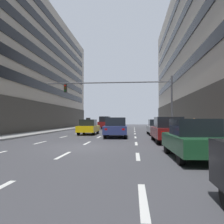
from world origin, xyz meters
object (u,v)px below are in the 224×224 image
object	(u,v)px
car_parked_1	(193,139)
car_driving_2	(105,123)
traffic_signal_0	(127,93)
car_parked_2	(168,130)
car_driving_0	(116,128)
car_parked_3	(157,127)
pedestrian_0	(194,126)
pedestrian_1	(170,123)
taxi_driving_1	(88,127)

from	to	relation	value
car_parked_1	car_driving_2	bearing A→B (deg)	104.46
car_parked_1	traffic_signal_0	xyz separation A→B (m)	(-2.92, 13.06, 3.47)
car_parked_2	traffic_signal_0	distance (m)	8.07
car_driving_0	car_parked_3	distance (m)	5.11
traffic_signal_0	pedestrian_0	size ratio (longest dim) A/B	8.27
car_driving_0	car_driving_2	xyz separation A→B (m)	(-3.18, 17.00, 0.18)
car_parked_1	pedestrian_1	xyz separation A→B (m)	(1.58, 15.08, 0.37)
pedestrian_0	pedestrian_1	world-z (taller)	pedestrian_1
car_parked_3	traffic_signal_0	bearing A→B (deg)	-168.88
car_driving_0	pedestrian_1	size ratio (longest dim) A/B	2.69
car_parked_2	pedestrian_1	size ratio (longest dim) A/B	2.69
car_parked_2	car_parked_1	bearing A→B (deg)	-90.00
taxi_driving_1	traffic_signal_0	size ratio (longest dim) A/B	0.33
car_parked_2	pedestrian_0	world-z (taller)	car_parked_2
car_driving_0	car_parked_2	xyz separation A→B (m)	(3.85, -3.93, 0.00)
car_driving_0	taxi_driving_1	distance (m)	4.51
car_parked_2	pedestrian_0	distance (m)	4.25
car_parked_1	car_parked_2	distance (m)	6.34
car_parked_3	car_parked_1	bearing A→B (deg)	-90.00
taxi_driving_1	pedestrian_1	world-z (taller)	pedestrian_1
car_parked_1	car_parked_2	size ratio (longest dim) A/B	0.92
car_parked_1	pedestrian_1	distance (m)	15.16
car_driving_2	car_parked_2	xyz separation A→B (m)	(7.03, -20.93, -0.18)
taxi_driving_1	pedestrian_0	xyz separation A→B (m)	(9.61, -3.86, 0.25)
taxi_driving_1	car_parked_3	size ratio (longest dim) A/B	0.99
car_driving_2	car_parked_3	bearing A→B (deg)	-62.73
car_driving_2	car_parked_2	world-z (taller)	car_driving_2
pedestrian_0	traffic_signal_0	bearing A→B (deg)	148.60
car_parked_1	traffic_signal_0	world-z (taller)	traffic_signal_0
car_parked_3	traffic_signal_0	xyz separation A→B (m)	(-2.92, -0.57, 3.48)
car_driving_2	car_driving_0	bearing A→B (deg)	-79.41
car_parked_1	pedestrian_0	size ratio (longest dim) A/B	2.76
car_driving_2	car_parked_3	world-z (taller)	car_driving_2
pedestrian_0	car_driving_0	bearing A→B (deg)	174.66
car_parked_1	pedestrian_0	xyz separation A→B (m)	(2.64, 9.66, 0.25)
taxi_driving_1	pedestrian_0	distance (m)	10.36
pedestrian_1	taxi_driving_1	bearing A→B (deg)	-169.69
traffic_signal_0	pedestrian_1	size ratio (longest dim) A/B	7.37
traffic_signal_0	pedestrian_1	xyz separation A→B (m)	(4.50, 2.02, -3.10)
car_parked_2	traffic_signal_0	xyz separation A→B (m)	(-2.92, 6.72, 3.40)
taxi_driving_1	car_parked_1	bearing A→B (deg)	-62.71
car_parked_3	pedestrian_1	xyz separation A→B (m)	(1.58, 1.45, 0.37)
taxi_driving_1	car_parked_2	xyz separation A→B (m)	(6.97, -7.18, 0.08)
car_parked_2	car_driving_2	bearing A→B (deg)	108.57
taxi_driving_1	car_parked_2	size ratio (longest dim) A/B	0.90
car_driving_0	car_driving_2	size ratio (longest dim) A/B	1.08
car_parked_3	pedestrian_1	bearing A→B (deg)	42.38
car_driving_0	pedestrian_1	distance (m)	7.26
car_driving_2	pedestrian_1	size ratio (longest dim) A/B	2.48
car_driving_2	car_parked_2	distance (m)	22.08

